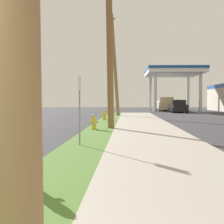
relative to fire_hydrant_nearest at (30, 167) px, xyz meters
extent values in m
cylinder|color=yellow|center=(0.00, 0.01, -0.30)|extent=(0.29, 0.29, 0.06)
cylinder|color=yellow|center=(0.00, 0.01, -0.03)|extent=(0.22, 0.22, 0.60)
sphere|color=#B2B2B7|center=(0.00, 0.01, 0.31)|extent=(0.19, 0.19, 0.19)
cylinder|color=#B2B2B7|center=(0.00, 0.01, 0.39)|extent=(0.06, 0.06, 0.05)
cylinder|color=yellow|center=(-0.16, 0.01, 0.02)|extent=(0.10, 0.09, 0.09)
cylinder|color=yellow|center=(0.16, 0.01, 0.02)|extent=(0.10, 0.09, 0.09)
cylinder|color=#B2B2B7|center=(0.00, -0.16, -0.03)|extent=(0.11, 0.12, 0.11)
cylinder|color=yellow|center=(-0.04, 11.56, -0.30)|extent=(0.29, 0.29, 0.06)
cylinder|color=yellow|center=(-0.04, 11.56, -0.03)|extent=(0.22, 0.22, 0.60)
sphere|color=#B2B2B7|center=(-0.04, 11.56, 0.31)|extent=(0.19, 0.19, 0.19)
cylinder|color=#B2B2B7|center=(-0.04, 11.56, 0.39)|extent=(0.06, 0.06, 0.05)
cylinder|color=yellow|center=(-0.20, 11.56, 0.02)|extent=(0.10, 0.09, 0.09)
cylinder|color=yellow|center=(0.12, 11.56, 0.02)|extent=(0.10, 0.09, 0.09)
cylinder|color=#B2B2B7|center=(-0.04, 11.39, -0.03)|extent=(0.11, 0.12, 0.11)
cylinder|color=yellow|center=(-0.07, 20.40, -0.30)|extent=(0.29, 0.29, 0.06)
cylinder|color=yellow|center=(-0.07, 20.40, -0.03)|extent=(0.22, 0.22, 0.60)
sphere|color=#B2B2B7|center=(-0.07, 20.40, 0.31)|extent=(0.19, 0.19, 0.19)
cylinder|color=#B2B2B7|center=(-0.07, 20.40, 0.39)|extent=(0.06, 0.06, 0.05)
cylinder|color=yellow|center=(-0.23, 20.40, 0.02)|extent=(0.10, 0.09, 0.09)
cylinder|color=yellow|center=(0.09, 20.40, 0.02)|extent=(0.10, 0.09, 0.09)
cylinder|color=#B2B2B7|center=(-0.07, 20.23, -0.03)|extent=(0.11, 0.12, 0.11)
cylinder|color=yellow|center=(0.05, 31.32, -0.30)|extent=(0.29, 0.29, 0.06)
cylinder|color=yellow|center=(0.05, 31.32, -0.03)|extent=(0.22, 0.22, 0.60)
sphere|color=#B2B2B7|center=(0.05, 31.32, 0.31)|extent=(0.19, 0.19, 0.19)
cylinder|color=#B2B2B7|center=(0.05, 31.32, 0.39)|extent=(0.06, 0.06, 0.05)
cylinder|color=yellow|center=(-0.11, 31.32, 0.02)|extent=(0.10, 0.09, 0.09)
cylinder|color=yellow|center=(0.21, 31.32, 0.02)|extent=(0.10, 0.09, 0.09)
cylinder|color=#B2B2B7|center=(0.05, 31.15, -0.03)|extent=(0.11, 0.12, 0.11)
cylinder|color=olive|center=(0.66, 12.35, 4.85)|extent=(0.58, 0.79, 10.34)
cylinder|color=#937047|center=(0.40, 28.61, 4.52)|extent=(1.12, 1.66, 9.69)
cube|color=#937047|center=(0.05, 29.22, 8.71)|extent=(0.79, 1.28, 0.12)
cylinder|color=gray|center=(0.08, 5.50, 0.72)|extent=(0.05, 0.05, 2.10)
cube|color=white|center=(0.08, 5.50, 1.57)|extent=(0.04, 0.36, 0.44)
cylinder|color=silver|center=(5.26, 42.40, 2.15)|extent=(0.44, 0.44, 5.18)
cylinder|color=silver|center=(11.15, 42.40, 2.15)|extent=(0.44, 0.44, 5.18)
cylinder|color=silver|center=(5.26, 51.81, 2.15)|extent=(0.44, 0.44, 5.18)
cylinder|color=silver|center=(11.15, 51.81, 2.15)|extent=(0.44, 0.44, 5.18)
cube|color=white|center=(8.21, 47.11, 4.99)|extent=(7.70, 11.21, 0.50)
cube|color=#144C9E|center=(8.21, 47.11, 5.42)|extent=(7.80, 11.31, 0.36)
cube|color=#47474C|center=(8.21, 42.40, 0.35)|extent=(0.70, 1.10, 1.60)
cube|color=#47474C|center=(8.21, 51.81, 0.35)|extent=(0.70, 1.10, 1.60)
cube|color=#144C9E|center=(14.71, 47.11, 3.12)|extent=(0.50, 13.46, 0.50)
cube|color=black|center=(7.90, 40.11, 0.14)|extent=(1.91, 4.54, 0.85)
cube|color=black|center=(7.90, 39.88, 0.85)|extent=(1.64, 2.06, 0.56)
cylinder|color=black|center=(7.00, 41.79, -0.15)|extent=(0.23, 0.60, 0.60)
cylinder|color=black|center=(8.72, 41.82, -0.15)|extent=(0.23, 0.60, 0.60)
cylinder|color=black|center=(7.08, 38.39, -0.15)|extent=(0.23, 0.60, 0.60)
cylinder|color=black|center=(8.80, 38.42, -0.15)|extent=(0.23, 0.60, 0.60)
cube|color=tan|center=(7.22, 46.55, 0.26)|extent=(2.50, 5.56, 1.00)
cube|color=tan|center=(7.12, 45.59, 1.14)|extent=(2.02, 2.22, 0.76)
cube|color=tan|center=(7.33, 47.74, 0.88)|extent=(2.15, 3.08, 0.24)
cylinder|color=black|center=(7.96, 44.32, -0.07)|extent=(0.29, 0.78, 0.76)
cylinder|color=black|center=(6.07, 44.50, -0.07)|extent=(0.29, 0.78, 0.76)
cylinder|color=black|center=(8.36, 48.60, -0.07)|extent=(0.29, 0.78, 0.76)
cylinder|color=black|center=(6.47, 48.78, -0.07)|extent=(0.29, 0.78, 0.76)
cube|color=white|center=(7.40, 50.93, 0.26)|extent=(2.20, 5.47, 1.00)
cube|color=white|center=(7.43, 49.96, 1.14)|extent=(1.92, 2.12, 0.76)
cube|color=white|center=(7.35, 52.12, 0.88)|extent=(1.99, 2.98, 0.24)
cylinder|color=black|center=(8.43, 48.82, -0.07)|extent=(0.25, 0.77, 0.76)
cylinder|color=black|center=(6.53, 48.75, -0.07)|extent=(0.25, 0.77, 0.76)
cylinder|color=black|center=(8.27, 53.12, -0.07)|extent=(0.25, 0.77, 0.76)
cylinder|color=black|center=(6.37, 53.04, -0.07)|extent=(0.25, 0.77, 0.76)
camera|label=1|loc=(1.52, -5.63, 1.04)|focal=58.53mm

